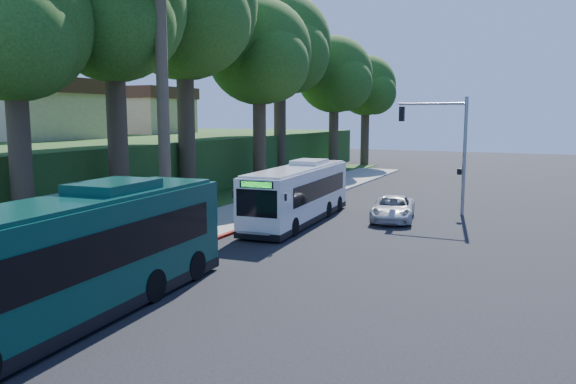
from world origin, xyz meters
The scene contains 18 objects.
ground centered at (0.00, 0.00, 0.00)m, with size 140.00×140.00×0.00m, color black.
sidewalk centered at (-7.30, 0.00, 0.06)m, with size 4.50×70.00×0.12m, color gray.
red_curb centered at (-5.00, -4.00, 0.07)m, with size 0.25×30.00×0.13m, color maroon.
grass_verge centered at (-13.00, 5.00, 0.03)m, with size 8.00×70.00×0.06m, color #234719.
bus_shelter centered at (-7.26, -2.86, 1.81)m, with size 3.20×1.51×2.55m.
stop_sign_pole centered at (-5.40, -5.00, 2.08)m, with size 0.35×0.06×3.17m.
traffic_signal_pole centered at (3.78, 10.00, 4.42)m, with size 4.10×0.30×7.00m.
hillside_backdrop centered at (-26.30, 15.10, 2.44)m, with size 24.00×60.00×8.80m.
tree_0 centered at (-12.40, -0.02, 11.20)m, with size 8.40×8.00×15.70m.
tree_1 centered at (-13.37, 7.98, 12.73)m, with size 10.50×10.00×18.26m.
tree_2 centered at (-11.89, 15.98, 10.48)m, with size 8.82×8.40×15.12m.
tree_3 centered at (-13.88, 23.98, 11.98)m, with size 10.08×9.60×17.28m.
tree_4 centered at (-11.40, 31.98, 9.73)m, with size 8.40×8.00×14.14m.
tree_5 centered at (-10.41, 39.99, 8.96)m, with size 7.35×7.00×12.86m.
tree_6 centered at (-12.91, -6.01, 9.71)m, with size 7.56×7.20×13.74m.
white_bus centered at (-3.27, 4.06, 1.63)m, with size 3.05×11.34×3.34m.
teal_bus centered at (-3.11, -12.72, 1.89)m, with size 3.54×13.10×3.86m.
pickup centered at (1.45, 6.60, 0.68)m, with size 2.27×4.92×1.37m, color silver.
Camera 1 is at (9.20, -24.40, 5.95)m, focal length 35.00 mm.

